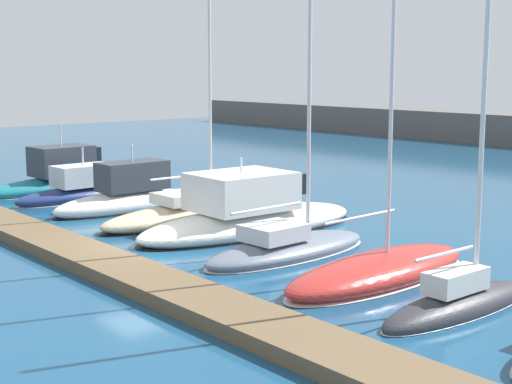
# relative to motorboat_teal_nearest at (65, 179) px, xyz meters

# --- Properties ---
(ground_plane) EXTENTS (120.00, 120.00, 0.00)m
(ground_plane) POSITION_rel_motorboat_teal_nearest_xyz_m (14.50, -4.23, -0.61)
(ground_plane) COLOR navy
(dock_pier) EXTENTS (36.25, 2.00, 0.41)m
(dock_pier) POSITION_rel_motorboat_teal_nearest_xyz_m (14.50, -6.27, -0.41)
(dock_pier) COLOR brown
(dock_pier) RESTS_ON ground_plane
(motorboat_teal_nearest) EXTENTS (2.90, 9.28, 3.97)m
(motorboat_teal_nearest) POSITION_rel_motorboat_teal_nearest_xyz_m (0.00, 0.00, 0.00)
(motorboat_teal_nearest) COLOR #19707F
(motorboat_teal_nearest) RESTS_ON ground_plane
(motorboat_navy_second) EXTENTS (2.14, 6.74, 2.84)m
(motorboat_navy_second) POSITION_rel_motorboat_teal_nearest_xyz_m (3.25, -0.77, -0.09)
(motorboat_navy_second) COLOR navy
(motorboat_navy_second) RESTS_ON ground_plane
(motorboat_white_third) EXTENTS (2.30, 7.36, 3.33)m
(motorboat_white_third) POSITION_rel_motorboat_teal_nearest_xyz_m (6.97, -0.25, -0.01)
(motorboat_white_third) COLOR white
(motorboat_white_third) RESTS_ON ground_plane
(sailboat_sand_fourth) EXTENTS (2.74, 10.04, 19.52)m
(sailboat_sand_fourth) POSITION_rel_motorboat_teal_nearest_xyz_m (11.11, 0.95, -0.21)
(sailboat_sand_fourth) COLOR beige
(sailboat_sand_fourth) RESTS_ON ground_plane
(motorboat_ivory_fifth) EXTENTS (3.61, 10.47, 3.39)m
(motorboat_ivory_fifth) POSITION_rel_motorboat_teal_nearest_xyz_m (14.16, 1.06, 0.02)
(motorboat_ivory_fifth) COLOR silver
(motorboat_ivory_fifth) RESTS_ON ground_plane
(sailboat_slate_sixth) EXTENTS (2.75, 7.37, 11.73)m
(sailboat_slate_sixth) POSITION_rel_motorboat_teal_nearest_xyz_m (18.10, -0.47, -0.31)
(sailboat_slate_sixth) COLOR slate
(sailboat_slate_sixth) RESTS_ON ground_plane
(sailboat_red_seventh) EXTENTS (3.03, 8.13, 13.67)m
(sailboat_red_seventh) POSITION_rel_motorboat_teal_nearest_xyz_m (22.21, -0.34, -0.30)
(sailboat_red_seventh) COLOR #B72D28
(sailboat_red_seventh) RESTS_ON ground_plane
(sailboat_charcoal_eighth) EXTENTS (1.58, 6.09, 12.99)m
(sailboat_charcoal_eighth) POSITION_rel_motorboat_teal_nearest_xyz_m (25.64, -1.09, -0.32)
(sailboat_charcoal_eighth) COLOR #2D2D33
(sailboat_charcoal_eighth) RESTS_ON ground_plane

